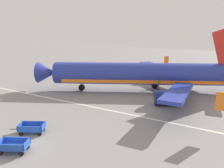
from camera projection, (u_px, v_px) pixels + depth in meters
The scene contains 5 objects.
ground_plane at pixel (20, 148), 19.25m from camera, with size 220.00×220.00×0.00m, color gray.
apron_stripe at pixel (94, 107), 29.42m from camera, with size 120.00×0.36×0.01m, color silver.
airplane at pixel (148, 74), 36.10m from camera, with size 35.39×29.12×11.34m.
baggage_cart_nearest at pixel (13, 146), 18.55m from camera, with size 3.52×2.35×1.07m.
baggage_cart_second_in_row at pixel (32, 128), 21.88m from camera, with size 3.49×2.40×1.07m.
Camera 1 is at (15.58, -11.05, 10.39)m, focal length 34.17 mm.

